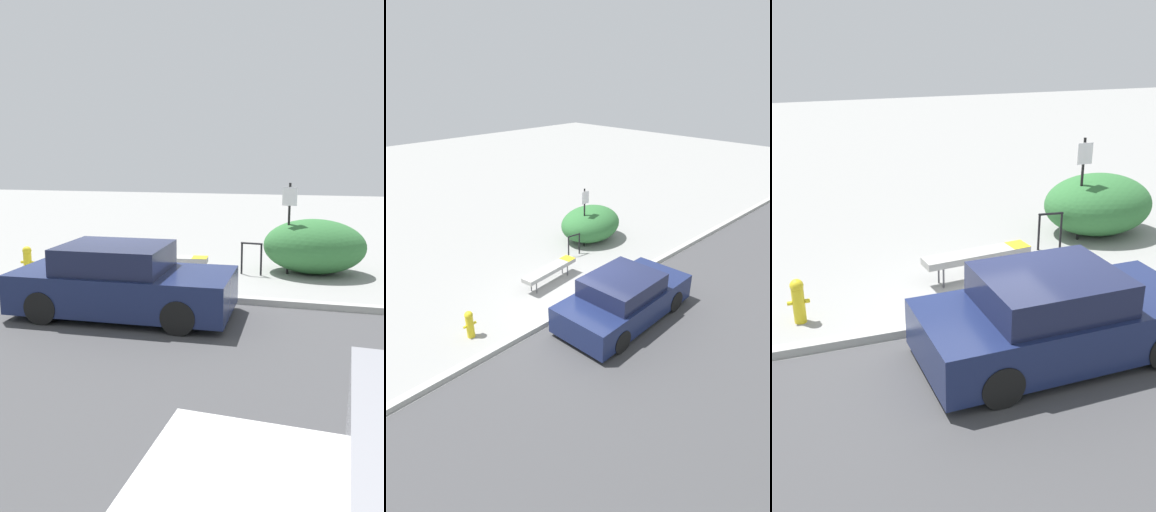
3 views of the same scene
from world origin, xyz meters
The scene contains 8 objects.
ground_plane centered at (0.00, 0.00, 0.00)m, with size 60.00×60.00×0.00m, color gray.
curb centered at (0.00, 0.00, 0.07)m, with size 60.00×0.20×0.13m.
bench centered at (0.39, 1.62, 0.48)m, with size 2.17×0.65×0.55m.
bike_rack centered at (2.40, 2.55, 0.50)m, with size 0.55×0.11×0.83m.
sign_post centered at (3.28, 2.86, 1.38)m, with size 0.36×0.08×2.30m.
fire_hydrant centered at (-2.95, 0.96, 0.41)m, with size 0.36×0.22×0.77m.
shrub_hedge centered at (3.91, 3.14, 0.69)m, with size 2.57×2.04×1.38m.
parked_car_near centered at (0.50, -1.30, 0.62)m, with size 4.10×1.93×1.34m.
Camera 3 is at (-3.13, -7.72, 4.55)m, focal length 40.00 mm.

